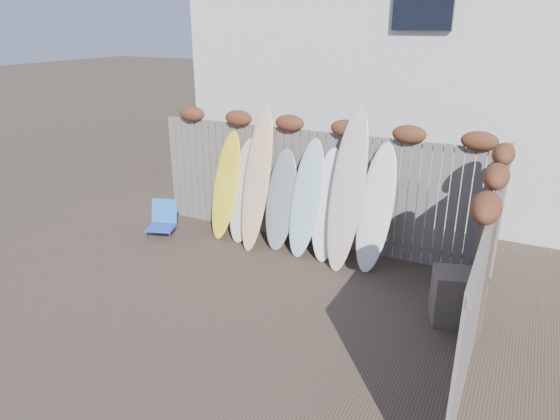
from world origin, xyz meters
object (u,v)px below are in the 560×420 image
at_px(surfboard_0, 226,185).
at_px(wooden_crate, 456,296).
at_px(lattice_panel, 480,263).
at_px(beach_chair, 163,219).

bearing_deg(surfboard_0, wooden_crate, -9.55).
relative_size(lattice_panel, surfboard_0, 0.84).
distance_m(wooden_crate, surfboard_0, 4.37).
xyz_separation_m(lattice_panel, surfboard_0, (-4.41, 0.95, 0.12)).
height_order(wooden_crate, surfboard_0, surfboard_0).
distance_m(beach_chair, surfboard_0, 1.35).
relative_size(beach_chair, surfboard_0, 0.32).
xyz_separation_m(wooden_crate, lattice_panel, (0.22, 0.12, 0.48)).
xyz_separation_m(wooden_crate, surfboard_0, (-4.19, 1.08, 0.60)).
height_order(lattice_panel, surfboard_0, surfboard_0).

